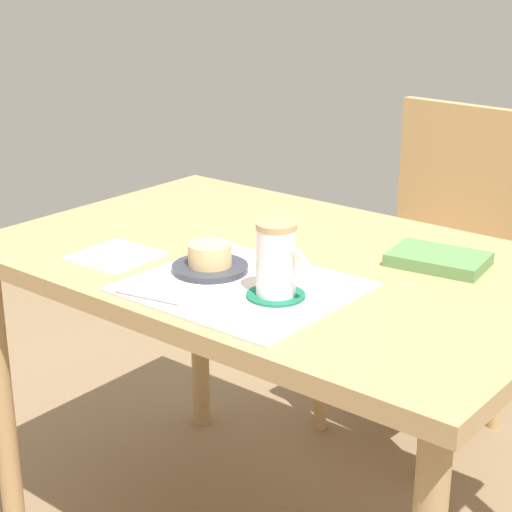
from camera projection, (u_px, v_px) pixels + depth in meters
dining_table at (278, 293)px, 1.73m from camera, size 1.16×0.76×0.72m
wooden_chair at (433, 258)px, 2.35m from camera, size 0.45×0.45×0.91m
placemat at (242, 287)px, 1.53m from camera, size 0.38×0.34×0.00m
pastry_plate at (210, 268)px, 1.60m from camera, size 0.14×0.14×0.01m
pastry at (210, 254)px, 1.60m from camera, size 0.08×0.08×0.04m
coffee_coaster at (276, 295)px, 1.49m from camera, size 0.10×0.10×0.00m
coffee_mug at (277, 259)px, 1.46m from camera, size 0.10×0.07×0.13m
teaspoon at (148, 296)px, 1.48m from camera, size 0.13×0.04×0.01m
paper_napkin at (116, 256)px, 1.69m from camera, size 0.16×0.16×0.00m
small_book at (438, 259)px, 1.64m from camera, size 0.20×0.15×0.02m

